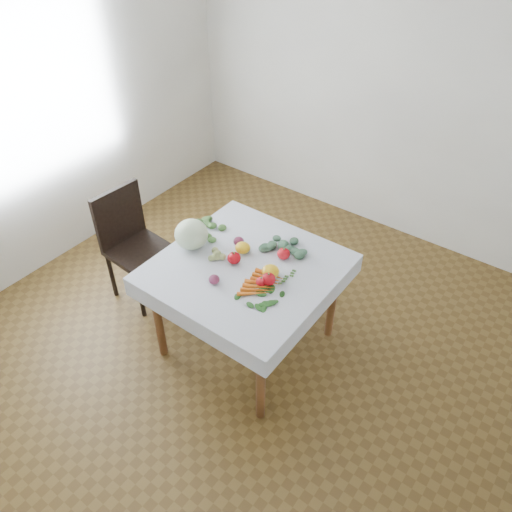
{
  "coord_description": "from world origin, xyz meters",
  "views": [
    {
      "loc": [
        1.52,
        -1.95,
        2.89
      ],
      "look_at": [
        0.03,
        0.06,
        0.82
      ],
      "focal_mm": 35.0,
      "sensor_mm": 36.0,
      "label": 1
    }
  ],
  "objects_px": {
    "table": "(246,278)",
    "cabbage": "(191,234)",
    "chair": "(131,238)",
    "heirloom_back": "(243,248)",
    "carrot_bunch": "(262,284)"
  },
  "relations": [
    {
      "from": "table",
      "to": "cabbage",
      "type": "xyz_separation_m",
      "value": [
        -0.43,
        -0.05,
        0.21
      ]
    },
    {
      "from": "cabbage",
      "to": "carrot_bunch",
      "type": "xyz_separation_m",
      "value": [
        0.62,
        -0.04,
        -0.09
      ]
    },
    {
      "from": "chair",
      "to": "heirloom_back",
      "type": "xyz_separation_m",
      "value": [
        0.98,
        0.17,
        0.26
      ]
    },
    {
      "from": "chair",
      "to": "table",
      "type": "bearing_deg",
      "value": 3.28
    },
    {
      "from": "cabbage",
      "to": "heirloom_back",
      "type": "height_order",
      "value": "cabbage"
    },
    {
      "from": "heirloom_back",
      "to": "carrot_bunch",
      "type": "distance_m",
      "value": 0.36
    },
    {
      "from": "carrot_bunch",
      "to": "table",
      "type": "bearing_deg",
      "value": 155.24
    },
    {
      "from": "table",
      "to": "heirloom_back",
      "type": "xyz_separation_m",
      "value": [
        -0.11,
        0.1,
        0.14
      ]
    },
    {
      "from": "table",
      "to": "cabbage",
      "type": "height_order",
      "value": "cabbage"
    },
    {
      "from": "cabbage",
      "to": "chair",
      "type": "bearing_deg",
      "value": -179.07
    },
    {
      "from": "heirloom_back",
      "to": "carrot_bunch",
      "type": "xyz_separation_m",
      "value": [
        0.3,
        -0.19,
        -0.02
      ]
    },
    {
      "from": "chair",
      "to": "cabbage",
      "type": "bearing_deg",
      "value": 0.93
    },
    {
      "from": "table",
      "to": "chair",
      "type": "height_order",
      "value": "chair"
    },
    {
      "from": "heirloom_back",
      "to": "chair",
      "type": "bearing_deg",
      "value": -170.29
    },
    {
      "from": "carrot_bunch",
      "to": "cabbage",
      "type": "bearing_deg",
      "value": 176.54
    }
  ]
}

